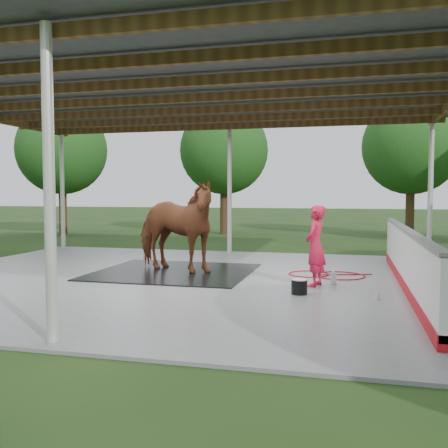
% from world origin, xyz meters
% --- Properties ---
extents(ground, '(100.00, 100.00, 0.00)m').
position_xyz_m(ground, '(0.00, 0.00, 0.00)').
color(ground, '#1E3814').
extents(concrete_slab, '(12.00, 10.00, 0.05)m').
position_xyz_m(concrete_slab, '(0.00, 0.00, 0.03)').
color(concrete_slab, slate).
rests_on(concrete_slab, ground).
extents(pavilion_structure, '(12.60, 10.60, 4.05)m').
position_xyz_m(pavilion_structure, '(0.00, -0.00, 3.97)').
color(pavilion_structure, beige).
rests_on(pavilion_structure, ground).
extents(dasher_board, '(0.16, 8.00, 1.15)m').
position_xyz_m(dasher_board, '(4.60, 0.00, 0.59)').
color(dasher_board, '#A70D14').
rests_on(dasher_board, concrete_slab).
extents(tree_belt, '(28.00, 28.00, 5.80)m').
position_xyz_m(tree_belt, '(0.30, 0.90, 3.79)').
color(tree_belt, '#382314').
rests_on(tree_belt, ground).
extents(rubber_mat, '(3.49, 3.27, 0.03)m').
position_xyz_m(rubber_mat, '(-0.36, 0.71, 0.06)').
color(rubber_mat, black).
rests_on(rubber_mat, concrete_slab).
extents(horse, '(2.66, 1.87, 2.05)m').
position_xyz_m(horse, '(-0.36, 0.71, 1.10)').
color(horse, brown).
rests_on(horse, rubber_mat).
extents(handler, '(0.51, 0.65, 1.59)m').
position_xyz_m(handler, '(2.90, -0.21, 0.84)').
color(handler, red).
rests_on(handler, concrete_slab).
extents(wash_bucket, '(0.29, 0.29, 0.27)m').
position_xyz_m(wash_bucket, '(2.67, -1.07, 0.19)').
color(wash_bucket, black).
rests_on(wash_bucket, concrete_slab).
extents(soap_bottle_a, '(0.13, 0.14, 0.32)m').
position_xyz_m(soap_bottle_a, '(3.24, 0.09, 0.21)').
color(soap_bottle_a, silver).
rests_on(soap_bottle_a, concrete_slab).
extents(soap_bottle_b, '(0.11, 0.11, 0.19)m').
position_xyz_m(soap_bottle_b, '(4.00, -1.22, 0.14)').
color(soap_bottle_b, '#338CD8').
rests_on(soap_bottle_b, concrete_slab).
extents(hose_coil, '(1.84, 1.11, 0.02)m').
position_xyz_m(hose_coil, '(3.08, 1.13, 0.06)').
color(hose_coil, '#9F0B18').
rests_on(hose_coil, concrete_slab).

